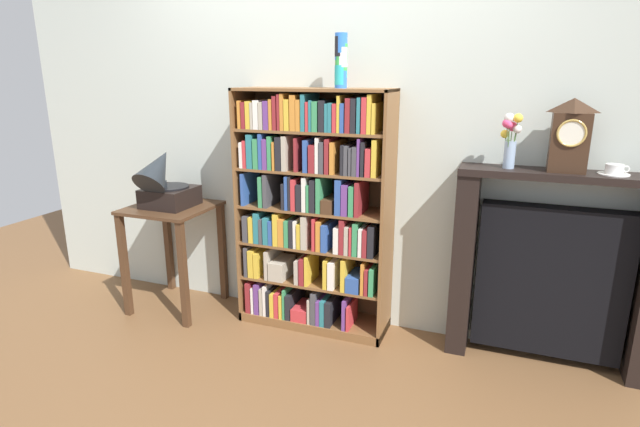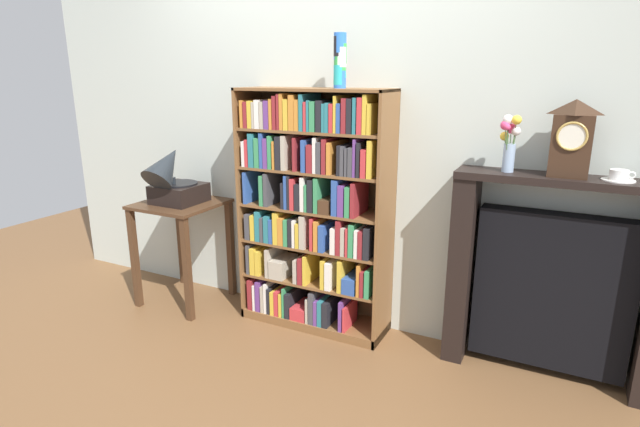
{
  "view_description": "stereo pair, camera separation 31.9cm",
  "coord_description": "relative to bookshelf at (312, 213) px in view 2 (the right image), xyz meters",
  "views": [
    {
      "loc": [
        1.15,
        -2.73,
        1.63
      ],
      "look_at": [
        0.04,
        0.14,
        0.78
      ],
      "focal_mm": 28.13,
      "sensor_mm": 36.0,
      "label": 1
    },
    {
      "loc": [
        1.44,
        -2.6,
        1.63
      ],
      "look_at": [
        0.04,
        0.14,
        0.78
      ],
      "focal_mm": 28.13,
      "sensor_mm": 36.0,
      "label": 2
    }
  ],
  "objects": [
    {
      "name": "mantel_clock",
      "position": [
        1.44,
        0.04,
        0.55
      ],
      "size": [
        0.19,
        0.14,
        0.38
      ],
      "color": "#382316",
      "rests_on": "fireplace_mantel"
    },
    {
      "name": "wall_back",
      "position": [
        0.21,
        0.21,
        0.52
      ],
      "size": [
        5.13,
        0.08,
        2.6
      ],
      "primitive_type": "cube",
      "color": "beige",
      "rests_on": "ground"
    },
    {
      "name": "bookshelf",
      "position": [
        0.0,
        0.0,
        0.0
      ],
      "size": [
        0.99,
        0.32,
        1.56
      ],
      "color": "brown",
      "rests_on": "ground"
    },
    {
      "name": "ground_plane",
      "position": [
        0.01,
        -0.13,
        -0.79
      ],
      "size": [
        8.13,
        6.4,
        0.02
      ],
      "primitive_type": "cube",
      "color": "brown"
    },
    {
      "name": "gramophone",
      "position": [
        -1.01,
        -0.16,
        0.15
      ],
      "size": [
        0.31,
        0.44,
        0.46
      ],
      "color": "black",
      "rests_on": "side_table_left"
    },
    {
      "name": "fireplace_mantel",
      "position": [
        1.44,
        0.07,
        -0.22
      ],
      "size": [
        1.08,
        0.24,
        1.14
      ],
      "color": "black",
      "rests_on": "ground"
    },
    {
      "name": "side_table_left",
      "position": [
        -1.01,
        -0.1,
        -0.21
      ],
      "size": [
        0.55,
        0.54,
        0.75
      ],
      "color": "#472D1C",
      "rests_on": "ground"
    },
    {
      "name": "teacup_with_saucer",
      "position": [
        1.66,
        0.05,
        0.38
      ],
      "size": [
        0.15,
        0.15,
        0.05
      ],
      "color": "white",
      "rests_on": "fireplace_mantel"
    },
    {
      "name": "flower_vase",
      "position": [
        1.15,
        0.03,
        0.53
      ],
      "size": [
        0.11,
        0.12,
        0.3
      ],
      "color": "#99B2D1",
      "rests_on": "fireplace_mantel"
    },
    {
      "name": "cup_stack",
      "position": [
        0.19,
        0.0,
        0.93
      ],
      "size": [
        0.07,
        0.07,
        0.31
      ],
      "color": "blue",
      "rests_on": "bookshelf"
    }
  ]
}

